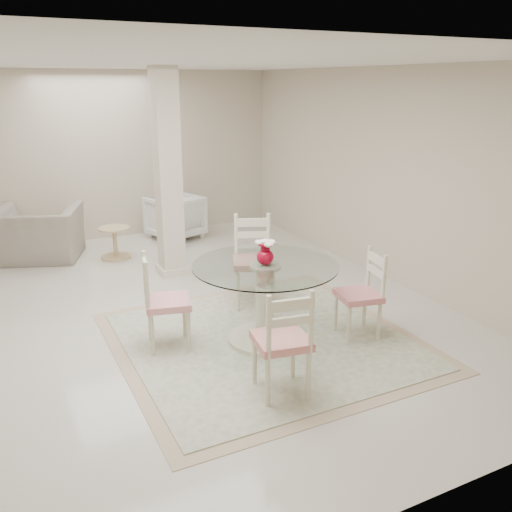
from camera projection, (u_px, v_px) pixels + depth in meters
name	position (u px, v px, depth m)	size (l,w,h in m)	color
ground	(166.00, 314.00, 6.13)	(7.00, 7.00, 0.00)	beige
room_shell	(157.00, 148.00, 5.56)	(6.02, 7.02, 2.71)	beige
column	(168.00, 175.00, 7.04)	(0.30, 0.30, 2.70)	beige
area_rug	(265.00, 341.00, 5.48)	(2.89, 2.89, 0.02)	tan
dining_table	(265.00, 303.00, 5.35)	(1.42, 1.42, 0.82)	beige
red_vase	(266.00, 252.00, 5.19)	(0.19, 0.18, 0.25)	#9F041B
dining_chair_east	(365.00, 288.00, 5.45)	(0.47, 0.47, 1.00)	beige
dining_chair_north	(253.00, 254.00, 6.26)	(0.60, 0.60, 1.16)	beige
dining_chair_west	(160.00, 295.00, 5.18)	(0.50, 0.50, 1.05)	beige
dining_chair_south	(284.00, 335.00, 4.35)	(0.49, 0.49, 1.07)	beige
recliner_taupe	(37.00, 234.00, 7.91)	(1.19, 1.04, 0.78)	gray
armchair_white	(175.00, 217.00, 9.01)	(0.77, 0.79, 0.72)	silver
side_table	(115.00, 244.00, 8.01)	(0.45, 0.45, 0.47)	tan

